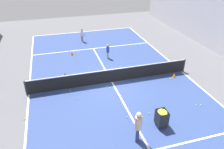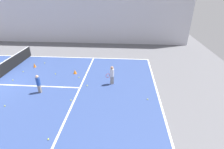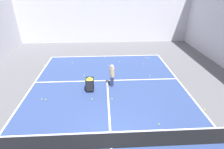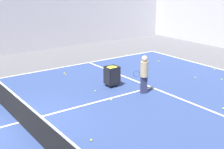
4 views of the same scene
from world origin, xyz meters
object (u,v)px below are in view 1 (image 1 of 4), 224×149
object	(u,v)px
tennis_net	(112,76)
child_midcourt	(108,50)
player_near_baseline	(82,34)
coach_at_net	(138,125)
ball_cart	(162,116)
training_cone_1	(65,75)
training_cone_0	(174,75)

from	to	relation	value
tennis_net	child_midcourt	bearing A→B (deg)	-100.99
player_near_baseline	coach_at_net	size ratio (longest dim) A/B	0.80
tennis_net	ball_cart	bearing A→B (deg)	103.98
training_cone_1	child_midcourt	bearing A→B (deg)	-149.81
ball_cart	training_cone_0	size ratio (longest dim) A/B	2.92
player_near_baseline	coach_at_net	world-z (taller)	coach_at_net
tennis_net	child_midcourt	world-z (taller)	child_midcourt
player_near_baseline	training_cone_0	size ratio (longest dim) A/B	4.07
child_midcourt	training_cone_1	xyz separation A→B (m)	(3.65, 2.12, -0.51)
tennis_net	player_near_baseline	xyz separation A→B (m)	(0.66, -8.07, 0.24)
tennis_net	ball_cart	size ratio (longest dim) A/B	11.59
player_near_baseline	coach_at_net	bearing A→B (deg)	-23.33
ball_cart	child_midcourt	bearing A→B (deg)	-86.92
tennis_net	ball_cart	world-z (taller)	tennis_net
training_cone_0	training_cone_1	size ratio (longest dim) A/B	0.92
ball_cart	training_cone_0	distance (m)	5.21
coach_at_net	ball_cart	distance (m)	1.62
training_cone_0	coach_at_net	bearing A→B (deg)	45.35
tennis_net	training_cone_1	distance (m)	3.35
coach_at_net	ball_cart	size ratio (longest dim) A/B	1.73
ball_cart	training_cone_0	bearing A→B (deg)	-127.28
player_near_baseline	training_cone_1	distance (m)	6.90
tennis_net	training_cone_0	xyz separation A→B (m)	(-4.31, 0.58, -0.34)
tennis_net	training_cone_1	xyz separation A→B (m)	(2.93, -1.58, -0.33)
player_near_baseline	training_cone_0	distance (m)	9.99
training_cone_0	training_cone_1	distance (m)	7.56
coach_at_net	training_cone_1	world-z (taller)	coach_at_net
coach_at_net	training_cone_0	world-z (taller)	coach_at_net
child_midcourt	ball_cart	world-z (taller)	child_midcourt
player_near_baseline	child_midcourt	distance (m)	4.58
training_cone_0	player_near_baseline	bearing A→B (deg)	-60.12
tennis_net	player_near_baseline	size ratio (longest dim) A/B	8.33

